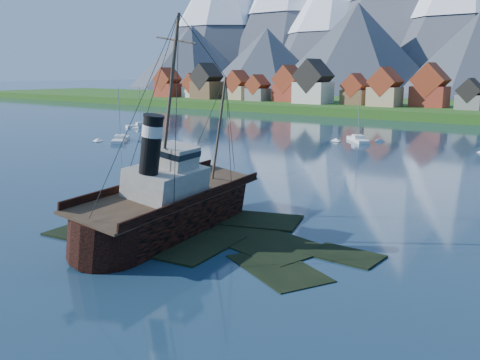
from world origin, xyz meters
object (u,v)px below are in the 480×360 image
Objects in this scene: sailboat_c at (358,140)px; tugboat_wreck at (179,202)px; sailboat_a at (121,140)px; sailboat_b at (141,126)px.

tugboat_wreck is at bearing -120.87° from sailboat_c.
tugboat_wreck reaches higher than sailboat_a.
tugboat_wreck is 70.59m from sailboat_a.
sailboat_b is (-77.48, 64.38, -2.49)m from tugboat_wreck.
sailboat_b is at bearing 88.72° from sailboat_a.
sailboat_a reaches higher than sailboat_b.
sailboat_c is at bearing 30.67° from sailboat_b.
tugboat_wreck is 2.21× the size of sailboat_a.
tugboat_wreck reaches higher than sailboat_b.
sailboat_c is (62.09, 8.88, 0.00)m from sailboat_b.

